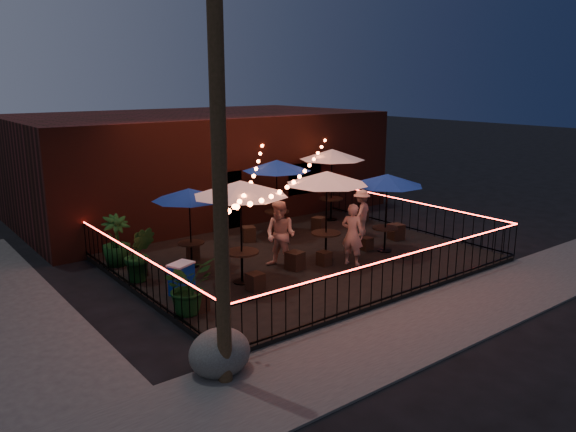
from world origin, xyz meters
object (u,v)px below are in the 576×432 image
cafe_table_1 (189,195)px  cooler (182,278)px  cafe_table_2 (327,179)px  boulder (220,353)px  cafe_table_0 (240,190)px  cafe_table_3 (277,166)px  utility_pole (219,161)px  cafe_table_5 (332,155)px  cafe_table_4 (387,181)px

cafe_table_1 → cooler: bearing=-124.7°
cafe_table_1 → cafe_table_2: cafe_table_2 is taller
cafe_table_1 → boulder: (-2.32, -5.40, -1.80)m
cafe_table_0 → cooler: cafe_table_0 is taller
boulder → cafe_table_2: bearing=31.7°
cafe_table_2 → cafe_table_3: (0.59, 3.18, -0.07)m
utility_pole → cafe_table_5: utility_pole is taller
cafe_table_0 → cafe_table_2: bearing=2.0°
cafe_table_1 → cafe_table_2: size_ratio=0.95×
cafe_table_2 → cafe_table_3: size_ratio=1.08×
cafe_table_4 → cooler: (-6.61, 0.59, -1.79)m
cooler → boulder: bearing=-129.7°
cafe_table_3 → utility_pole: bearing=-132.2°
cooler → boulder: (-1.12, -3.66, -0.15)m
cafe_table_1 → cooler: cafe_table_1 is taller
cafe_table_3 → cafe_table_4: 3.93m
cafe_table_1 → utility_pole: bearing=-112.8°
cafe_table_2 → boulder: (-5.73, -3.55, -2.15)m
cafe_table_0 → cafe_table_2: 2.99m
cafe_table_2 → cafe_table_5: bearing=46.2°
cafe_table_1 → cafe_table_2: 3.90m
utility_pole → boulder: (0.10, 0.34, -3.60)m
cafe_table_0 → cafe_table_3: (3.58, 3.29, -0.13)m
cafe_table_0 → boulder: (-2.74, -3.44, -2.21)m
cafe_table_4 → cafe_table_0: bearing=175.7°
cafe_table_0 → cafe_table_4: (4.99, -0.37, -0.26)m
cafe_table_5 → cooler: (-7.99, -3.40, -2.04)m
cafe_table_3 → boulder: 9.46m
utility_pole → cafe_table_0: size_ratio=2.97×
cafe_table_4 → cooler: cafe_table_4 is taller
cafe_table_1 → cafe_table_3: cafe_table_3 is taller
cafe_table_4 → boulder: (-7.73, -3.07, -1.94)m
cafe_table_2 → cafe_table_5: cafe_table_5 is taller
cafe_table_5 → cafe_table_3: bearing=-173.3°
cafe_table_5 → cafe_table_1: bearing=-166.3°
cafe_table_0 → utility_pole: bearing=-126.9°
cooler → cafe_table_0: bearing=-30.4°
utility_pole → cafe_table_0: bearing=53.1°
cafe_table_1 → cafe_table_3: 4.22m
utility_pole → cafe_table_1: size_ratio=2.96×
cafe_table_1 → boulder: bearing=-113.3°
cafe_table_1 → cafe_table_4: size_ratio=0.96×
utility_pole → cafe_table_2: (5.83, 3.89, -1.45)m
cafe_table_4 → cooler: 6.88m
cafe_table_3 → cooler: 6.34m
cafe_table_2 → cooler: bearing=178.6°
cafe_table_3 → boulder: size_ratio=2.54×
cafe_table_0 → cafe_table_1: (-0.42, 1.96, -0.41)m
utility_pole → cafe_table_1: 6.49m
utility_pole → cafe_table_2: bearing=33.7°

